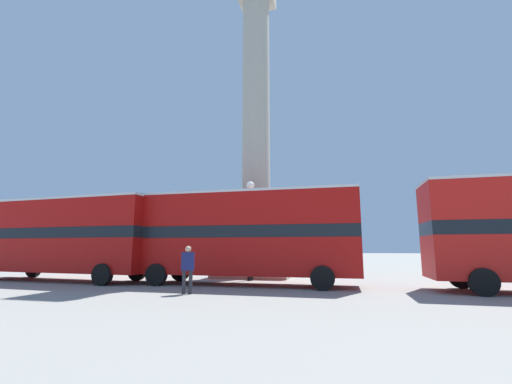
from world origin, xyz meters
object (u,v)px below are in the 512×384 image
bus_c (67,235)px  pedestrian_near_lamp (188,266)px  bus_b (243,233)px  equestrian_statue (460,247)px  monument_column (256,153)px  street_lamp (250,221)px

bus_c → pedestrian_near_lamp: size_ratio=5.89×
bus_b → equestrian_statue: (12.36, 10.15, -0.61)m
monument_column → pedestrian_near_lamp: monument_column is taller
monument_column → bus_c: (-9.18, -5.43, -5.47)m
bus_c → equestrian_statue: 24.49m
street_lamp → pedestrian_near_lamp: (-0.92, -5.82, -2.14)m
street_lamp → pedestrian_near_lamp: size_ratio=3.00×
monument_column → bus_c: monument_column is taller
bus_b → street_lamp: bearing=95.5°
bus_c → street_lamp: (9.57, 2.56, 0.78)m
monument_column → bus_b: 7.51m
bus_c → pedestrian_near_lamp: 9.34m
bus_c → bus_b: bearing=5.5°
equestrian_statue → monument_column: bearing=-162.7°
monument_column → equestrian_statue: size_ratio=3.38×
bus_c → equestrian_statue: (22.14, 10.44, -0.58)m
bus_c → equestrian_statue: size_ratio=1.70×
monument_column → equestrian_statue: 15.16m
monument_column → street_lamp: bearing=-82.2°
pedestrian_near_lamp → equestrian_statue: bearing=30.6°
equestrian_statue → street_lamp: 14.90m
bus_b → equestrian_statue: size_ratio=1.74×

